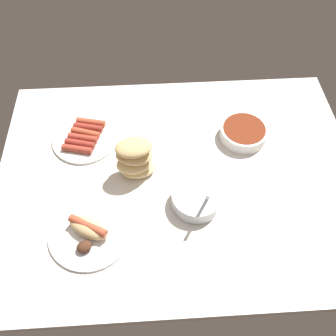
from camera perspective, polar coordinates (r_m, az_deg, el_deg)
name	(u,v)px	position (r cm, az deg, el deg)	size (l,w,h in cm)	color
ground_plane	(179,178)	(122.35, 1.67, -1.55)	(120.00, 90.00, 3.00)	silver
plate_sausages	(85,137)	(133.00, -12.83, 4.72)	(22.99, 22.99, 3.34)	white
bread_stack	(135,159)	(116.51, -5.16, 1.42)	(13.29, 10.22, 14.40)	#E5C689
plate_hotdog_assembled	(89,231)	(111.49, -12.14, -9.51)	(24.83, 24.83, 5.61)	white
bowl_coleslaw	(196,198)	(113.30, 4.44, -4.70)	(15.41, 15.41, 14.67)	silver
bowl_chili	(243,132)	(132.05, 11.66, 5.48)	(16.41, 16.41, 4.59)	white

